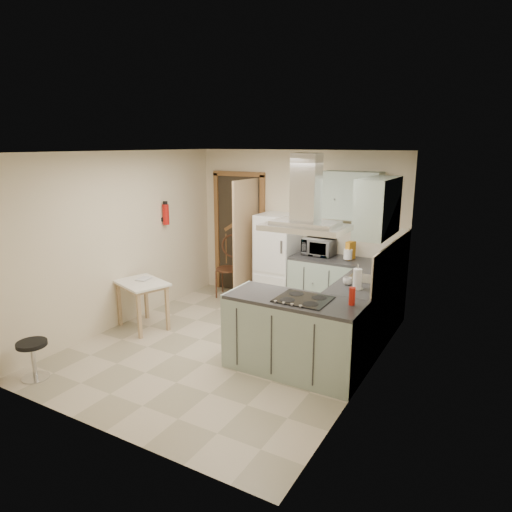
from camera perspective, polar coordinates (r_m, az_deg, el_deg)
The scene contains 28 objects.
floor at distance 6.12m, azimuth -3.46°, elevation -11.22°, with size 4.20×4.20×0.00m, color #B4A68C.
ceiling at distance 5.54m, azimuth -3.84°, elevation 12.88°, with size 4.20×4.20×0.00m, color silver.
back_wall at distance 7.51m, azimuth 5.17°, elevation 3.52°, with size 3.60×3.60×0.00m, color beige.
left_wall at distance 6.84m, azimuth -16.38°, elevation 1.98°, with size 4.20×4.20×0.00m, color beige.
right_wall at distance 4.98m, azimuth 13.99°, elevation -2.20°, with size 4.20×4.20×0.00m, color beige.
doorway at distance 8.03m, azimuth -2.12°, elevation 2.79°, with size 1.10×0.12×2.10m, color brown.
fridge at distance 7.44m, azimuth 2.72°, elevation -0.49°, with size 0.60×0.60×1.50m, color white.
counter_back at distance 7.19m, azimuth 8.83°, elevation -3.64°, with size 1.08×0.60×0.90m, color #9EB2A0.
counter_right at distance 6.33m, azimuth 13.76°, elevation -6.32°, with size 0.60×1.95×0.90m, color #9EB2A0.
splashback at distance 7.18m, azimuth 12.10°, elevation 1.97°, with size 1.68×0.02×0.50m, color beige.
wall_cabinet_back at distance 6.92m, azimuth 11.89°, elevation 7.42°, with size 0.85×0.35×0.70m, color #9EB2A0.
wall_cabinet_right at distance 5.71m, azimuth 15.01°, elevation 5.92°, with size 0.35×0.90×0.70m, color #9EB2A0.
peninsula at distance 5.34m, azimuth 4.80°, elevation -9.85°, with size 1.55×0.65×0.90m, color #9EB2A0.
hob at distance 5.13m, azimuth 5.92°, elevation -5.40°, with size 0.58×0.50×0.01m, color black.
extractor_hood at distance 4.93m, azimuth 6.16°, elevation 3.58°, with size 0.90×0.55×0.10m, color silver.
sink at distance 6.03m, azimuth 13.55°, elevation -2.78°, with size 0.45×0.40×0.01m, color silver.
fire_extinguisher at distance 7.40m, azimuth -11.20°, elevation 5.11°, with size 0.10×0.10×0.32m, color #B2140F.
drop_leaf_table at distance 6.76m, azimuth -13.96°, elevation -5.96°, with size 0.74×0.55×0.69m, color #D7C984.
bentwood_chair at distance 7.90m, azimuth -3.45°, elevation -1.63°, with size 0.43×0.43×0.97m, color #4A2018.
stool at distance 5.84m, azimuth -26.04°, elevation -11.59°, with size 0.33×0.33×0.45m, color black.
microwave at distance 7.15m, azimuth 7.85°, elevation 1.13°, with size 0.47×0.32×0.26m, color black.
kettle at distance 6.92m, azimuth 11.42°, elevation 0.24°, with size 0.13×0.13×0.19m, color white.
cereal_box at distance 6.97m, azimuth 11.72°, elevation 0.69°, with size 0.07×0.18×0.28m, color orange.
soap_bottle at distance 6.47m, azimuth 16.24°, elevation -1.12°, with size 0.07×0.08×0.16m, color silver.
paper_towel at distance 5.56m, azimuth 12.56°, elevation -2.79°, with size 0.10×0.10×0.26m, color silver.
cup at distance 5.73m, azimuth 11.37°, elevation -3.12°, with size 0.11×0.11×0.09m, color silver.
red_bottle at distance 5.03m, azimuth 11.92°, elevation -4.94°, with size 0.07×0.07×0.20m, color red.
book at distance 6.80m, azimuth -14.44°, elevation -2.39°, with size 0.16×0.22×0.10m, color #9B3346.
Camera 1 is at (3.05, -4.63, 2.60)m, focal length 32.00 mm.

